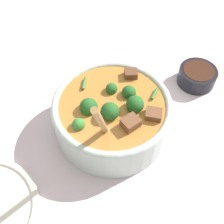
{
  "coord_description": "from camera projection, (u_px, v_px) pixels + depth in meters",
  "views": [
    {
      "loc": [
        -0.17,
        0.33,
        0.56
      ],
      "look_at": [
        0.0,
        0.0,
        0.06
      ],
      "focal_mm": 45.0,
      "sensor_mm": 36.0,
      "label": 1
    }
  ],
  "objects": [
    {
      "name": "stew_bowl",
      "position": [
        112.0,
        114.0,
        0.62
      ],
      "size": [
        0.26,
        0.26,
        0.24
      ],
      "color": "#B2C6BC",
      "rests_on": "ground_plane"
    },
    {
      "name": "condiment_bowl",
      "position": [
        197.0,
        75.0,
        0.74
      ],
      "size": [
        0.1,
        0.1,
        0.04
      ],
      "color": "black",
      "rests_on": "ground_plane"
    },
    {
      "name": "ground_plane",
      "position": [
        112.0,
        128.0,
        0.67
      ],
      "size": [
        4.0,
        4.0,
        0.0
      ],
      "primitive_type": "plane",
      "color": "silver"
    }
  ]
}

